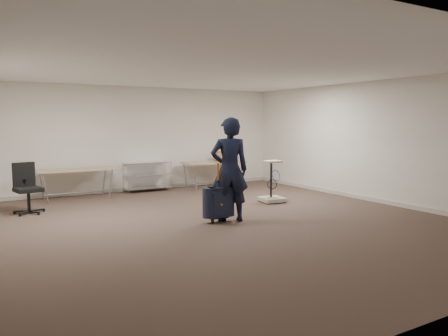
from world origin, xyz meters
TOP-DOWN VIEW (x-y plane):
  - ground at (0.00, 0.00)m, footprint 9.00×9.00m
  - room_shell at (0.00, 1.38)m, footprint 8.00×9.00m
  - folding_table_left at (-1.90, 3.95)m, footprint 1.80×0.75m
  - folding_table_right at (1.90, 3.95)m, footprint 1.80×0.75m
  - wire_shelf at (0.00, 4.20)m, footprint 1.22×0.47m
  - person at (0.06, 0.03)m, footprint 0.83×0.68m
  - suitcase at (-0.17, 0.04)m, footprint 0.42×0.26m
  - office_chair at (-3.12, 2.72)m, footprint 0.63×0.63m
  - equipment_cart at (1.93, 1.21)m, footprint 0.59×0.59m
  - cardboard_box at (2.21, 4.02)m, footprint 0.41×0.33m

SIDE VIEW (x-z plane):
  - ground at x=0.00m, z-range 0.00..0.00m
  - room_shell at x=0.00m, z-range -4.45..4.55m
  - equipment_cart at x=1.93m, z-range -0.23..0.74m
  - office_chair at x=-3.12m, z-range -0.20..0.83m
  - suitcase at x=-0.17m, z-range -0.18..0.93m
  - wire_shelf at x=0.00m, z-range 0.04..0.84m
  - folding_table_left at x=-1.90m, z-range 0.31..1.04m
  - folding_table_right at x=1.90m, z-range 0.31..1.04m
  - cardboard_box at x=2.21m, z-range 0.73..1.01m
  - person at x=0.06m, z-range 0.00..1.94m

